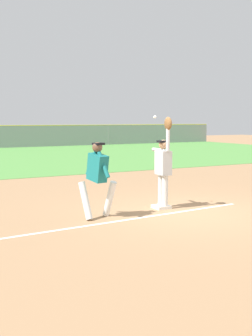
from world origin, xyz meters
The scene contains 8 objects.
ground_plane centered at (0.00, 0.00, 0.00)m, with size 79.58×79.58×0.00m, color #A37A54.
outfield_grass centered at (0.00, 17.03, 0.01)m, with size 43.97×18.45×0.01m, color #549342.
chalk_foul_line centered at (-4.24, -0.27, 0.00)m, with size 12.00×0.10×0.01m, color white.
first_base centered at (-0.24, 0.63, 0.04)m, with size 0.38×0.38×0.08m, color white.
fielder centered at (-0.20, 0.61, 1.12)m, with size 0.29×0.90×2.28m.
runner centered at (-2.10, 0.40, 1.00)m, with size 0.82×0.84×1.72m.
baseball centered at (-0.37, 0.75, 2.28)m, with size 0.07×0.07×0.07m, color white.
parked_car_black centered at (6.42, 29.63, 0.67)m, with size 4.58×2.50×1.25m.
Camera 1 is at (-6.17, -8.36, 2.22)m, focal length 46.56 mm.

